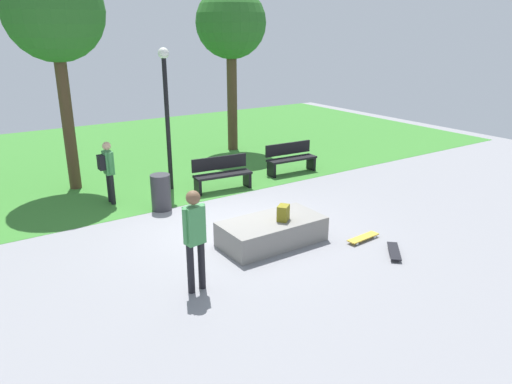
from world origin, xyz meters
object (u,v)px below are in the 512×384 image
Objects in this scene: skater_performing_trick at (195,233)px; skateboard_spare at (394,251)px; skateboard_by_ledge at (363,237)px; backpack_on_ledge at (283,213)px; park_bench_center_lawn at (222,173)px; concrete_ledge at (272,231)px; pedestrian_with_backpack at (108,167)px; park_bench_near_path at (291,157)px; tree_young_birch at (54,13)px; lamp_post at (167,105)px; tree_broad_elm at (231,25)px; trash_bin at (161,192)px.

skateboard_spare is (3.84, -0.93, -0.98)m from skater_performing_trick.
skateboard_spare is (0.03, -0.80, 0.00)m from skateboard_by_ledge.
backpack_on_ledge is 0.19× the size of park_bench_center_lawn.
concrete_ledge is 2.62× the size of skateboard_by_ledge.
park_bench_near_path is at bearing -3.68° from pedestrian_with_backpack.
lamp_post is at bearing -35.27° from tree_young_birch.
skater_performing_trick is at bearing -124.42° from park_bench_center_lawn.
tree_young_birch is (-2.44, 5.99, 4.31)m from concrete_ledge.
tree_young_birch is 1.56× the size of lamp_post.
concrete_ledge is 1.34× the size of pedestrian_with_backpack.
skateboard_spare is at bearing -101.50° from tree_broad_elm.
skater_performing_trick reaches higher than pedestrian_with_backpack.
park_bench_near_path is (1.80, 4.83, 0.42)m from skateboard_by_ledge.
pedestrian_with_backpack is (-2.01, 4.21, 0.69)m from concrete_ledge.
backpack_on_ledge reaches higher than concrete_ledge.
pedestrian_with_backpack is at bearing -172.68° from lamp_post.
park_bench_center_lawn is at bearing 98.64° from skateboard_spare.
park_bench_center_lawn is 2.60m from park_bench_near_path.
skater_performing_trick is 0.30× the size of tree_young_birch.
skateboard_spare is 0.13× the size of tree_broad_elm.
tree_young_birch is at bearing 103.53° from pedestrian_with_backpack.
skateboard_spare is 9.87m from tree_young_birch.
park_bench_near_path reaches higher than backpack_on_ledge.
backpack_on_ledge is at bearing -37.90° from concrete_ledge.
park_bench_center_lawn is (-0.78, 4.55, 0.42)m from skateboard_by_ledge.
trash_bin is (1.32, -2.91, -4.12)m from tree_young_birch.
skater_performing_trick is 7.68m from tree_young_birch.
skater_performing_trick is 4.09m from trash_bin.
skater_performing_trick reaches higher than park_bench_near_path.
backpack_on_ledge is 0.39× the size of skateboard_by_ledge.
skater_performing_trick is 1.09× the size of park_bench_near_path.
backpack_on_ledge reaches higher than skateboard_by_ledge.
trash_bin is at bearing 124.47° from skateboard_by_ledge.
skateboard_by_ledge is 0.50× the size of park_bench_near_path.
concrete_ledge is 3.27m from trash_bin.
pedestrian_with_backpack is at bearing -100.62° from backpack_on_ledge.
skater_performing_trick is 10.61m from tree_broad_elm.
tree_broad_elm is at bearing 78.50° from skateboard_spare.
park_bench_near_path is at bearing -19.80° from tree_young_birch.
skateboard_spare is 7.09m from pedestrian_with_backpack.
tree_young_birch is at bearing 114.38° from trash_bin.
park_bench_near_path is at bearing 39.94° from skater_performing_trick.
lamp_post reaches higher than skateboard_spare.
skater_performing_trick reaches higher than backpack_on_ledge.
tree_young_birch reaches higher than backpack_on_ledge.
backpack_on_ledge is 4.89m from lamp_post.
park_bench_center_lawn is at bearing 99.73° from skateboard_by_ledge.
tree_broad_elm is at bearing 13.89° from tree_young_birch.
skateboard_spare is at bearing -107.45° from park_bench_near_path.
concrete_ledge is 6.65× the size of backpack_on_ledge.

